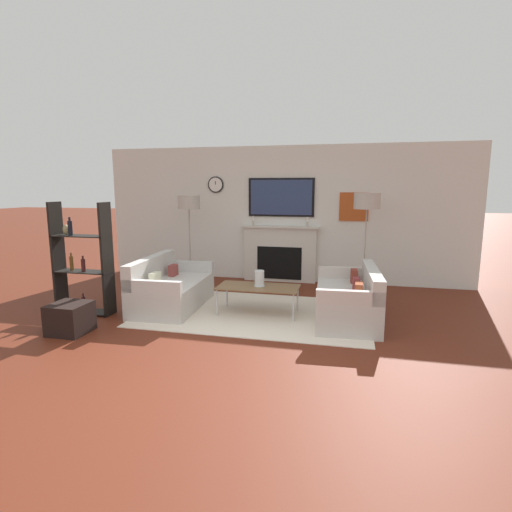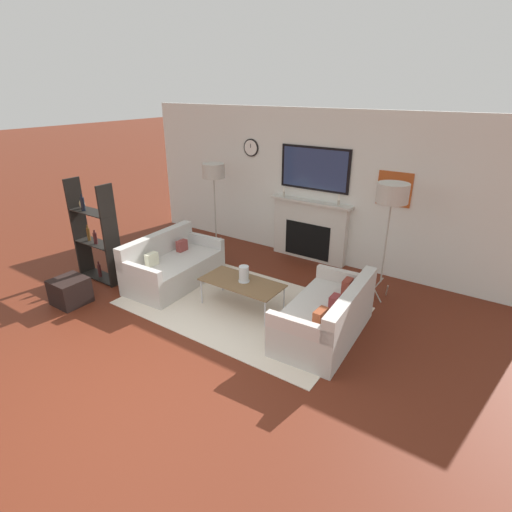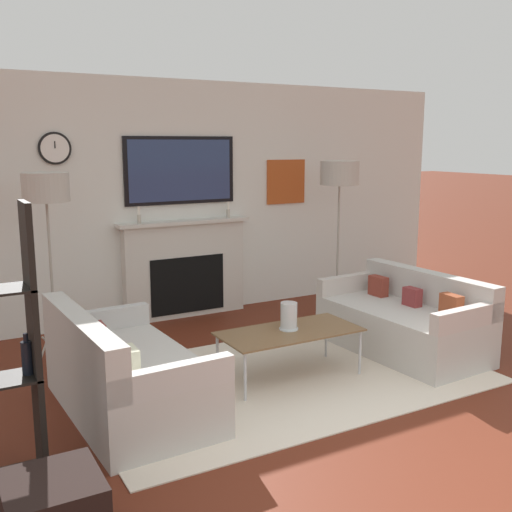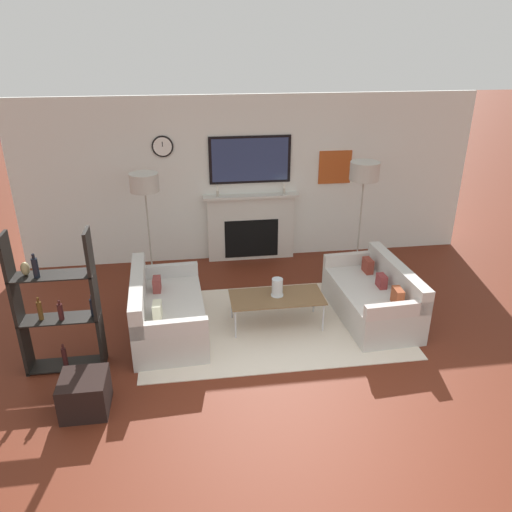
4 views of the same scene
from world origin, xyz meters
name	(u,v)px [view 1 (image 1 of 4)]	position (x,y,z in m)	size (l,w,h in m)	color
ground_plane	(205,379)	(0.00, 0.00, 0.00)	(60.00, 60.00, 0.00)	#5A2213
fireplace_wall	(281,220)	(0.00, 4.46, 1.24)	(7.43, 0.28, 2.70)	silver
area_rug	(255,313)	(0.00, 2.19, 0.01)	(3.39, 2.12, 0.01)	beige
couch_left	(170,290)	(-1.39, 2.19, 0.28)	(0.95, 1.65, 0.80)	#BCB8B2
couch_right	(349,301)	(1.38, 2.19, 0.28)	(0.93, 1.65, 0.76)	#BCB8B2
coffee_table	(258,288)	(0.05, 2.17, 0.40)	(1.21, 0.58, 0.42)	brown
hurricane_candle	(259,279)	(0.06, 2.20, 0.53)	(0.17, 0.17, 0.24)	silver
floor_lamp_left	(189,204)	(-1.62, 3.60, 1.59)	(0.41, 0.41, 1.75)	#9E998E
floor_lamp_right	(367,202)	(1.62, 3.60, 1.64)	(0.45, 0.45, 1.80)	#9E998E
shelf_unit	(82,262)	(-2.51, 1.61, 0.80)	(0.87, 0.28, 1.68)	black
ottoman	(70,318)	(-2.17, 0.82, 0.20)	(0.46, 0.46, 0.40)	black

